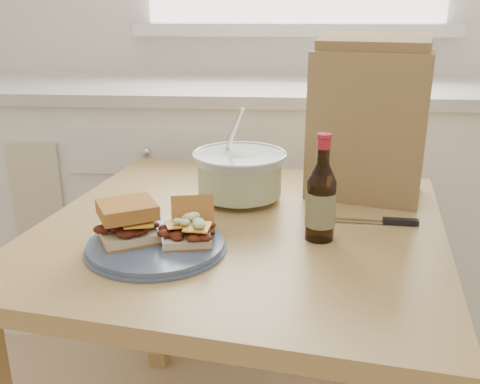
# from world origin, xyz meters

# --- Properties ---
(cabinet_run) EXTENTS (2.50, 0.64, 0.94)m
(cabinet_run) POSITION_xyz_m (-0.00, 1.70, 0.47)
(cabinet_run) COLOR white
(cabinet_run) RESTS_ON ground
(dining_table) EXTENTS (1.03, 1.03, 0.75)m
(dining_table) POSITION_xyz_m (-0.14, 0.80, 0.64)
(dining_table) COLOR tan
(dining_table) RESTS_ON ground
(plate) EXTENTS (0.28, 0.28, 0.02)m
(plate) POSITION_xyz_m (-0.30, 0.65, 0.76)
(plate) COLOR #485775
(plate) RESTS_ON dining_table
(sandwich_left) EXTENTS (0.14, 0.14, 0.08)m
(sandwich_left) POSITION_xyz_m (-0.36, 0.66, 0.81)
(sandwich_left) COLOR beige
(sandwich_left) RESTS_ON plate
(sandwich_right) EXTENTS (0.11, 0.15, 0.08)m
(sandwich_right) POSITION_xyz_m (-0.24, 0.67, 0.79)
(sandwich_right) COLOR beige
(sandwich_right) RESTS_ON plate
(coleslaw_bowl) EXTENTS (0.24, 0.24, 0.24)m
(coleslaw_bowl) POSITION_xyz_m (-0.15, 0.96, 0.81)
(coleslaw_bowl) COLOR silver
(coleslaw_bowl) RESTS_ON dining_table
(beer_bottle) EXTENTS (0.06, 0.06, 0.23)m
(beer_bottle) POSITION_xyz_m (0.03, 0.73, 0.83)
(beer_bottle) COLOR black
(beer_bottle) RESTS_ON dining_table
(knife) EXTENTS (0.20, 0.03, 0.01)m
(knife) POSITION_xyz_m (0.20, 0.82, 0.75)
(knife) COLOR silver
(knife) RESTS_ON dining_table
(paper_bag) EXTENTS (0.32, 0.25, 0.37)m
(paper_bag) POSITION_xyz_m (0.17, 1.02, 0.93)
(paper_bag) COLOR #997A4A
(paper_bag) RESTS_ON dining_table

